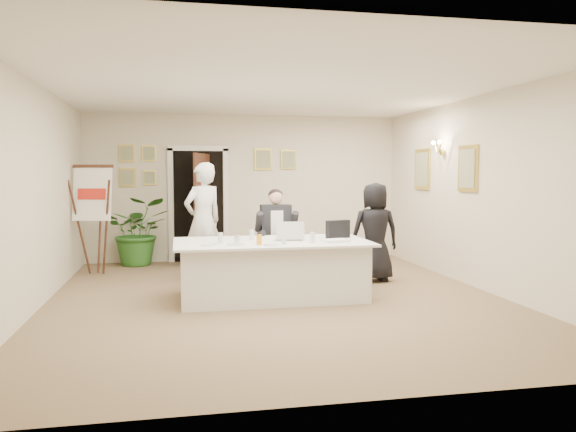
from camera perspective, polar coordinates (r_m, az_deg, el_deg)
The scene contains 28 objects.
floor at distance 7.63m, azimuth -1.16°, elevation -8.35°, with size 7.00×7.00×0.00m, color brown.
ceiling at distance 7.53m, azimuth -1.19°, elevation 12.92°, with size 6.00×7.00×0.02m, color white.
wall_back at distance 10.91m, azimuth -4.36°, elevation 2.89°, with size 6.00×0.10×2.80m, color beige.
wall_front at distance 4.06m, azimuth 7.43°, elevation 0.36°, with size 6.00×0.10×2.80m, color beige.
wall_left at distance 7.54m, azimuth -24.27°, elevation 1.85°, with size 0.10×7.00×2.80m, color beige.
wall_right at distance 8.50m, azimuth 19.18°, elevation 2.24°, with size 0.10×7.00×2.80m, color beige.
doorway at distance 10.68m, azimuth -8.94°, elevation 0.90°, with size 1.14×0.86×2.20m.
pictures_back_wall at distance 10.82m, azimuth -8.58°, elevation 5.22°, with size 3.40×0.06×0.80m, color gold, non-canonical shape.
pictures_right_wall at distance 9.54m, azimuth 15.43°, elevation 4.63°, with size 0.06×2.20×0.80m, color gold, non-canonical shape.
wall_sconce at distance 9.52m, azimuth 15.09°, elevation 6.75°, with size 0.20×0.30×0.24m, color gold, non-canonical shape.
conference_table at distance 7.58m, azimuth -1.66°, elevation -5.41°, with size 2.59×1.38×0.78m.
seated_man at distance 8.57m, azimuth -1.20°, elevation -1.99°, with size 0.63×0.67×1.46m, color black, non-canonical shape.
flip_chart at distance 9.77m, azimuth -19.00°, elevation -0.90°, with size 0.64×0.45×1.78m.
standing_man at distance 8.97m, azimuth -8.62°, elevation -0.51°, with size 0.67×0.44×1.85m, color white.
standing_woman at distance 8.81m, azimuth 8.80°, elevation -1.61°, with size 0.75×0.49×1.54m, color black.
potted_palm at distance 10.61m, azimuth -14.93°, elevation -1.48°, with size 1.13×0.98×1.25m, color #296421.
laptop at distance 7.64m, azimuth 0.06°, elevation -1.38°, with size 0.37×0.38×0.28m, color #B7BABC, non-canonical shape.
laptop_bag at distance 7.88m, azimuth 5.09°, elevation -1.33°, with size 0.36×0.10×0.25m, color black.
paper_stack at distance 7.44m, azimuth 4.84°, elevation -2.51°, with size 0.33×0.23×0.03m, color white.
plate_left at distance 7.11m, azimuth -7.97°, elevation -2.92°, with size 0.21×0.21×0.01m, color white.
plate_mid at distance 7.13m, azimuth -5.30°, elevation -2.89°, with size 0.23×0.23×0.01m, color white.
plate_near at distance 7.04m, azimuth -1.68°, elevation -2.96°, with size 0.20×0.20×0.01m, color white.
glass_a at distance 7.31m, azimuth -6.87°, elevation -2.22°, with size 0.07×0.07×0.14m, color silver.
glass_b at distance 7.14m, azimuth -0.42°, elevation -2.35°, with size 0.06×0.06×0.14m, color silver.
glass_c at distance 7.31m, azimuth 2.50°, elevation -2.20°, with size 0.06×0.06×0.14m, color silver.
glass_d at distance 7.64m, azimuth -3.69°, elevation -1.92°, with size 0.06×0.06×0.14m, color silver.
oj_glass at distance 7.11m, azimuth -2.94°, elevation -2.42°, with size 0.07×0.07×0.13m, color orange.
steel_jug at distance 7.36m, azimuth -5.19°, elevation -2.28°, with size 0.08×0.08×0.11m, color silver.
Camera 1 is at (-1.29, -7.33, 1.68)m, focal length 35.00 mm.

